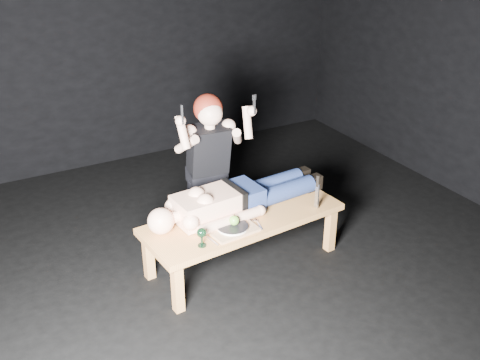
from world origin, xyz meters
The scene contains 13 objects.
ground centered at (0.00, 0.00, 0.00)m, with size 5.00×5.00×0.00m, color black.
back_wall centered at (0.00, 2.50, 1.50)m, with size 5.00×5.00×0.00m, color black.
table centered at (-0.05, -0.02, 0.23)m, with size 1.63×0.61×0.45m, color #C08E43.
lying_man centered at (-0.01, 0.10, 0.58)m, with size 1.62×0.49×0.26m, color #E2B193, non-canonical shape.
kneeling_woman centered at (-0.07, 0.60, 0.68)m, with size 0.73×0.81×1.36m, color black, non-canonical shape.
serving_tray centered at (-0.22, -0.18, 0.46)m, with size 0.36×0.26×0.02m, color tan.
plate centered at (-0.22, -0.18, 0.48)m, with size 0.24×0.24×0.02m, color white.
apple centered at (-0.20, -0.17, 0.53)m, with size 0.08×0.08×0.08m, color #3C8F26.
goblet centered at (-0.52, -0.26, 0.52)m, with size 0.07×0.07×0.15m, color black, non-canonical shape.
fork_flat centered at (-0.43, -0.23, 0.45)m, with size 0.02×0.17×0.01m, color #B2B2B7.
knife_flat centered at (0.00, -0.20, 0.45)m, with size 0.02×0.17×0.01m, color #B2B2B7.
spoon_flat centered at (-0.05, -0.11, 0.45)m, with size 0.02×0.17×0.01m, color #B2B2B7.
carving_knife centered at (0.54, -0.21, 0.60)m, with size 0.04×0.04×0.30m, color #B2B2B7, non-canonical shape.
Camera 1 is at (-1.95, -3.43, 2.72)m, focal length 42.14 mm.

